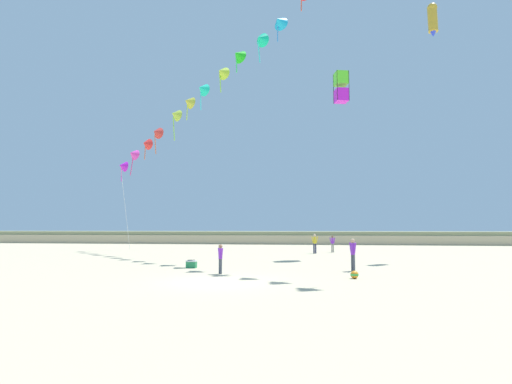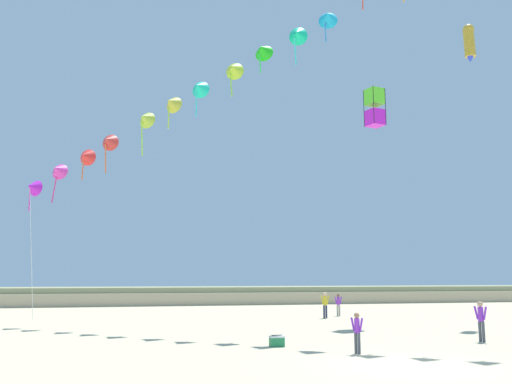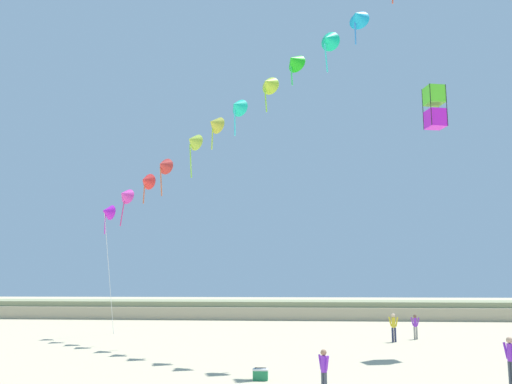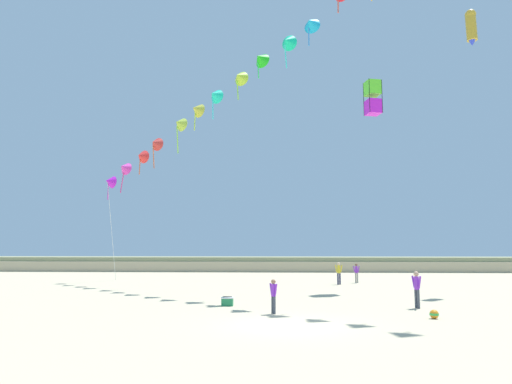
{
  "view_description": "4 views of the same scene",
  "coord_description": "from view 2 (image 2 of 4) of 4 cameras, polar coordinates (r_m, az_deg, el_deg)",
  "views": [
    {
      "loc": [
        3.88,
        -17.01,
        2.33
      ],
      "look_at": [
        0.3,
        9.98,
        4.75
      ],
      "focal_mm": 28.0,
      "sensor_mm": 36.0,
      "label": 1
    },
    {
      "loc": [
        -8.85,
        -16.14,
        2.77
      ],
      "look_at": [
        -2.12,
        12.53,
        7.41
      ],
      "focal_mm": 38.0,
      "sensor_mm": 36.0,
      "label": 2
    },
    {
      "loc": [
        -1.2,
        -15.81,
        3.68
      ],
      "look_at": [
        -3.32,
        8.66,
        7.78
      ],
      "focal_mm": 38.0,
      "sensor_mm": 36.0,
      "label": 3
    },
    {
      "loc": [
        -0.29,
        -17.27,
        2.8
      ],
      "look_at": [
        -1.84,
        12.84,
        6.56
      ],
      "focal_mm": 32.0,
      "sensor_mm": 36.0,
      "label": 4
    }
  ],
  "objects": [
    {
      "name": "ground_plane",
      "position": [
        18.62,
        16.09,
        -17.18
      ],
      "size": [
        240.0,
        240.0,
        0.0
      ],
      "primitive_type": "plane",
      "color": "#C1B28E"
    },
    {
      "name": "dune_ridge",
      "position": [
        58.91,
        -4.65,
        -10.77
      ],
      "size": [
        120.0,
        8.66,
        1.75
      ],
      "color": "tan",
      "rests_on": "ground"
    },
    {
      "name": "person_near_left",
      "position": [
        26.09,
        22.59,
        -12.18
      ],
      "size": [
        0.36,
        0.57,
        1.73
      ],
      "color": "#474C56",
      "rests_on": "ground"
    },
    {
      "name": "person_near_right",
      "position": [
        40.32,
        8.66,
        -11.49
      ],
      "size": [
        0.56,
        0.22,
        1.59
      ],
      "color": "gray",
      "rests_on": "ground"
    },
    {
      "name": "person_mid_center",
      "position": [
        20.84,
        10.59,
        -14.08
      ],
      "size": [
        0.38,
        0.45,
        1.48
      ],
      "color": "#474C56",
      "rests_on": "ground"
    },
    {
      "name": "person_far_left",
      "position": [
        38.05,
        7.28,
        -11.54
      ],
      "size": [
        0.61,
        0.24,
        1.74
      ],
      "color": "#282D4C",
      "rests_on": "ground"
    },
    {
      "name": "kite_banner_string",
      "position": [
        33.21,
        -0.86,
        13.69
      ],
      "size": [
        27.3,
        17.96,
        23.3
      ],
      "color": "#C01FD1"
    },
    {
      "name": "large_kite_low_lead",
      "position": [
        42.27,
        21.52,
        14.53
      ],
      "size": [
        1.05,
        1.06,
        2.8
      ],
      "color": "gold"
    },
    {
      "name": "large_kite_mid_trail",
      "position": [
        36.96,
        12.38,
        8.68
      ],
      "size": [
        1.24,
        1.24,
        2.51
      ],
      "color": "#D11FD8"
    },
    {
      "name": "beach_cooler",
      "position": [
        22.69,
        2.21,
        -15.43
      ],
      "size": [
        0.58,
        0.41,
        0.46
      ],
      "color": "#23844C",
      "rests_on": "ground"
    }
  ]
}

